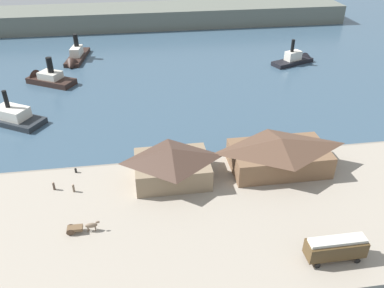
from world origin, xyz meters
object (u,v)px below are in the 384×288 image
Objects in this scene: horse_cart at (82,227)px; pedestrian_near_east_shed at (54,186)px; ferry_departing_north at (297,59)px; ferry_shed_central_terminal at (172,164)px; ferry_moored_east at (46,78)px; ferry_shed_customs_shed at (279,153)px; pedestrian_near_cart at (74,188)px; ferry_mid_harbor at (76,57)px; ferry_approaching_east at (6,116)px; street_tram at (336,247)px; mooring_post_east at (76,170)px.

horse_cart is 3.11× the size of pedestrian_near_east_shed.
ferry_departing_north reaches higher than pedestrian_near_east_shed.
ferry_shed_central_terminal is 0.86× the size of ferry_moored_east.
ferry_shed_customs_shed is 40.00m from horse_cart.
pedestrian_near_cart is (-2.47, 10.97, -0.15)m from horse_cart.
ferry_mid_harbor is (-7.27, 76.83, -0.57)m from pedestrian_near_cart.
ferry_approaching_east is at bearing -103.71° from ferry_moored_east.
ferry_shed_central_terminal is at bearing -59.92° from ferry_moored_east.
street_tram is 10.02× the size of mooring_post_east.
ferry_shed_customs_shed is 68.13m from ferry_departing_north.
street_tram is at bearing -35.23° from mooring_post_east.
ferry_shed_customs_shed is 11.20× the size of pedestrian_near_east_shed.
ferry_mid_harbor reaches higher than ferry_shed_customs_shed.
street_tram is at bearing -64.28° from ferry_mid_harbor.
pedestrian_near_cart is 77.17m from ferry_mid_harbor.
pedestrian_near_east_shed is 75.73m from ferry_mid_harbor.
ferry_departing_north reaches higher than ferry_shed_central_terminal.
ferry_approaching_east is at bearing 152.14° from ferry_shed_customs_shed.
ferry_mid_harbor is at bearing 92.68° from pedestrian_near_east_shed.
horse_cart is 0.32× the size of ferry_departing_north.
horse_cart is at bearing -63.20° from ferry_approaching_east.
ferry_moored_east is at bearing -110.23° from ferry_mid_harbor.
street_tram is 1.66× the size of horse_cart.
ferry_approaching_east reaches higher than street_tram.
ferry_moored_east is (-14.18, 58.07, -0.48)m from pedestrian_near_cart.
mooring_post_east is at bearing 92.37° from pedestrian_near_cart.
ferry_moored_east is 83.01m from ferry_departing_north.
ferry_moored_east is (-10.46, 56.89, -0.49)m from pedestrian_near_east_shed.
mooring_post_east is at bearing 173.71° from ferry_shed_customs_shed.
mooring_post_east is (-2.73, 17.25, -0.48)m from horse_cart.
street_tram is at bearing -29.08° from pedestrian_near_cart.
ferry_shed_central_terminal is at bearing 0.43° from pedestrian_near_east_shed.
street_tram is (21.97, -23.95, -1.11)m from ferry_shed_central_terminal.
pedestrian_near_east_shed is at bearing 151.80° from street_tram.
street_tram is at bearing -42.84° from ferry_approaching_east.
ferry_shed_customs_shed is 1.17× the size of ferry_moored_east.
pedestrian_near_east_shed is 57.84m from ferry_moored_east.
ferry_mid_harbor is at bearing 69.77° from ferry_moored_east.
ferry_mid_harbor reaches higher than horse_cart.
ferry_moored_east is (-13.92, 51.79, -0.15)m from mooring_post_east.
ferry_shed_customs_shed is 40.90m from mooring_post_east.
ferry_mid_harbor reaches higher than mooring_post_east.
ferry_moored_east is at bearing 124.20° from street_tram.
horse_cart is 13.64m from pedestrian_near_east_shed.
ferry_departing_north is at bearing 3.87° from ferry_moored_east.
ferry_mid_harbor is (6.91, 18.75, -0.08)m from ferry_moored_east.
ferry_departing_north is (49.97, 62.32, -3.32)m from ferry_shed_central_terminal.
ferry_moored_east is (5.94, 24.33, 0.09)m from ferry_approaching_east.
ferry_moored_east reaches higher than mooring_post_east.
ferry_shed_central_terminal reaches higher than horse_cart.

